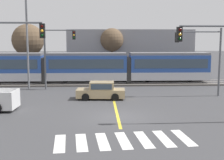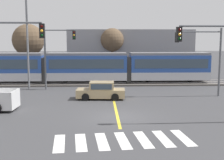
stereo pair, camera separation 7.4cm
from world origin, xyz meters
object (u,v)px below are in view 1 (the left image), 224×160
at_px(light_rail_tram, 87,66).
at_px(traffic_light_mid_right, 205,51).
at_px(traffic_light_near_left, 5,53).
at_px(bare_tree_west, 112,40).
at_px(traffic_light_far_left, 55,48).
at_px(traffic_light_near_right, 216,55).
at_px(bare_tree_far_west, 28,40).
at_px(sedan_crossing, 101,91).
at_px(street_lamp_west, 29,36).

xyz_separation_m(light_rail_tram, traffic_light_mid_right, (10.97, -7.86, 2.12)).
height_order(traffic_light_near_left, traffic_light_mid_right, traffic_light_near_left).
bearing_deg(bare_tree_west, traffic_light_far_left, -123.37).
height_order(traffic_light_near_right, bare_tree_far_west, bare_tree_far_west).
distance_m(sedan_crossing, bare_tree_far_west, 17.50).
bearing_deg(light_rail_tram, traffic_light_near_left, -105.23).
relative_size(traffic_light_mid_right, street_lamp_west, 0.63).
bearing_deg(light_rail_tram, traffic_light_far_left, -131.29).
xyz_separation_m(traffic_light_near_right, traffic_light_mid_right, (2.37, 8.88, -0.11)).
xyz_separation_m(bare_tree_far_west, bare_tree_west, (10.91, 0.59, 0.00)).
bearing_deg(traffic_light_far_left, traffic_light_near_left, -95.84).
bearing_deg(traffic_light_mid_right, sedan_crossing, -174.18).
bearing_deg(traffic_light_near_right, traffic_light_far_left, 131.58).
height_order(traffic_light_near_left, bare_tree_west, traffic_light_near_left).
xyz_separation_m(traffic_light_far_left, street_lamp_west, (-2.60, 0.25, 1.29)).
relative_size(light_rail_tram, traffic_light_far_left, 4.33).
relative_size(traffic_light_far_left, street_lamp_west, 0.66).
height_order(sedan_crossing, traffic_light_near_right, traffic_light_near_right).
bearing_deg(sedan_crossing, traffic_light_mid_right, 5.82).
distance_m(light_rail_tram, bare_tree_far_west, 9.89).
height_order(sedan_crossing, traffic_light_near_left, traffic_light_near_left).
bearing_deg(traffic_light_mid_right, traffic_light_near_right, -104.95).
height_order(traffic_light_near_right, street_lamp_west, street_lamp_west).
relative_size(traffic_light_mid_right, bare_tree_west, 0.95).
relative_size(light_rail_tram, traffic_light_near_right, 4.29).
bearing_deg(traffic_light_far_left, bare_tree_west, 56.63).
relative_size(traffic_light_near_left, traffic_light_mid_right, 1.08).
distance_m(traffic_light_far_left, traffic_light_near_left, 12.70).
xyz_separation_m(traffic_light_near_left, traffic_light_mid_right, (15.38, 8.32, -0.23)).
bearing_deg(bare_tree_west, traffic_light_near_right, -76.48).
bearing_deg(traffic_light_near_left, traffic_light_mid_right, 28.42).
bearing_deg(traffic_light_near_left, bare_tree_far_west, 98.88).
relative_size(traffic_light_far_left, traffic_light_mid_right, 1.04).
distance_m(traffic_light_mid_right, bare_tree_far_west, 22.95).
xyz_separation_m(traffic_light_near_right, bare_tree_west, (-5.46, 22.69, 0.71)).
height_order(traffic_light_far_left, traffic_light_near_left, traffic_light_near_left).
relative_size(sedan_crossing, bare_tree_west, 0.65).
distance_m(light_rail_tram, street_lamp_west, 7.46).
height_order(light_rail_tram, bare_tree_west, bare_tree_west).
xyz_separation_m(traffic_light_near_left, bare_tree_west, (7.55, 22.13, 0.58)).
relative_size(traffic_light_far_left, bare_tree_far_west, 0.91).
bearing_deg(street_lamp_west, traffic_light_far_left, -5.57).
xyz_separation_m(traffic_light_mid_right, bare_tree_west, (-7.83, 13.81, 0.82)).
xyz_separation_m(traffic_light_near_right, street_lamp_west, (-14.31, 13.45, 1.26)).
height_order(traffic_light_mid_right, bare_tree_far_west, bare_tree_far_west).
distance_m(traffic_light_near_left, street_lamp_west, 13.00).
bearing_deg(traffic_light_far_left, street_lamp_west, 174.43).
xyz_separation_m(sedan_crossing, traffic_light_mid_right, (9.42, 0.96, 3.47)).
height_order(light_rail_tram, bare_tree_far_west, bare_tree_far_west).
relative_size(light_rail_tram, sedan_crossing, 6.52).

